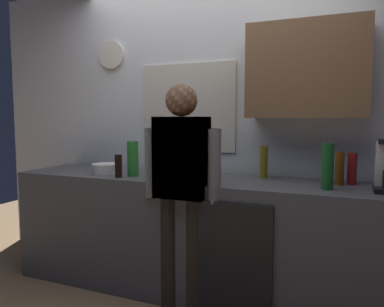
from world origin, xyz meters
The scene contains 13 objects.
kitchen_counter centered at (0.00, 0.30, 0.46)m, with size 3.04×0.64×0.91m, color #4C4C51.
dishwasher_panel centered at (0.36, -0.03, 0.41)m, with size 0.56×0.02×0.82m, color black.
back_wall_assembly centered at (0.09, 0.70, 1.36)m, with size 4.64×0.42×2.60m.
bottle_green_wine centered at (0.94, 0.20, 1.06)m, with size 0.07×0.07×0.30m, color #195923.
bottle_clear_soda centered at (-0.51, 0.19, 1.05)m, with size 0.09×0.09×0.28m, color #2D8C33.
bottle_amber_beer centered at (1.01, 0.39, 1.03)m, with size 0.06×0.06×0.23m, color brown.
bottle_olive_oil centered at (0.47, 0.48, 1.04)m, with size 0.06×0.06×0.25m, color olive.
bottle_red_vinegar centered at (1.09, 0.46, 1.02)m, with size 0.06×0.06×0.22m, color maroon.
bottle_dark_sauce centered at (-0.58, 0.09, 1.00)m, with size 0.06×0.06×0.18m, color black.
mixing_bowl centered at (-0.80, 0.23, 0.95)m, with size 0.22×0.22×0.08m, color white.
storage_canister centered at (-0.05, 0.26, 1.00)m, with size 0.14×0.14×0.17m, color silver.
person_at_sink centered at (0.00, 0.00, 0.95)m, with size 0.57×0.22×1.60m.
person_guest centered at (0.00, 0.00, 0.95)m, with size 0.57×0.22×1.60m.
Camera 1 is at (1.05, -2.31, 1.37)m, focal length 34.59 mm.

